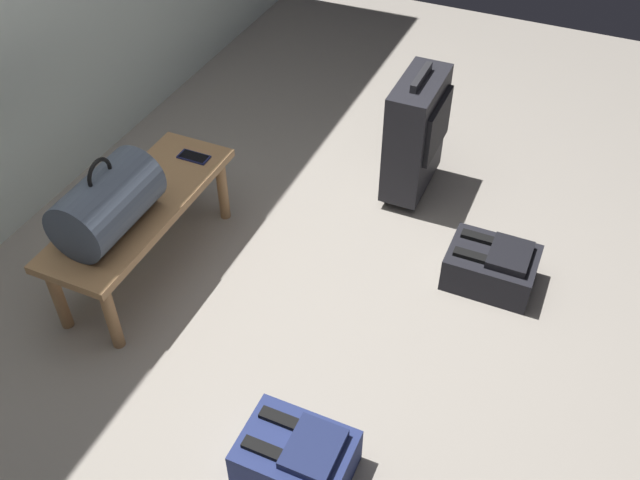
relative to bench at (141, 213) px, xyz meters
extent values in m
plane|color=gray|center=(-0.10, -0.81, -0.32)|extent=(6.60, 6.60, 0.00)
cube|color=#A87A4C|center=(0.00, 0.00, 0.04)|extent=(1.00, 0.36, 0.04)
cylinder|color=#A87A4C|center=(-0.44, -0.13, -0.15)|extent=(0.05, 0.05, 0.34)
cylinder|color=#A87A4C|center=(0.44, -0.13, -0.15)|extent=(0.05, 0.05, 0.34)
cylinder|color=#A87A4C|center=(-0.44, 0.13, -0.15)|extent=(0.05, 0.05, 0.34)
cylinder|color=#A87A4C|center=(0.44, 0.13, -0.15)|extent=(0.05, 0.05, 0.34)
cylinder|color=#475160|center=(-0.18, 0.00, 0.19)|extent=(0.44, 0.26, 0.26)
torus|color=black|center=(-0.18, 0.00, 0.33)|extent=(0.14, 0.02, 0.14)
cube|color=#191E4C|center=(0.37, -0.04, 0.06)|extent=(0.07, 0.14, 0.01)
cube|color=black|center=(0.37, -0.04, 0.07)|extent=(0.06, 0.13, 0.00)
cube|color=black|center=(1.01, -0.89, 0.02)|extent=(0.43, 0.19, 0.57)
cube|color=black|center=(1.01, -1.00, 0.09)|extent=(0.35, 0.02, 0.26)
cube|color=#262628|center=(1.01, -0.89, 0.33)|extent=(0.24, 0.03, 0.04)
cylinder|color=black|center=(0.86, -0.82, -0.29)|extent=(0.02, 0.05, 0.05)
cylinder|color=black|center=(1.16, -0.82, -0.29)|extent=(0.02, 0.05, 0.05)
cube|color=black|center=(0.52, -1.42, -0.23)|extent=(0.28, 0.38, 0.17)
cube|color=black|center=(0.52, -1.49, -0.13)|extent=(0.21, 0.17, 0.04)
cube|color=black|center=(0.46, -1.36, -0.14)|extent=(0.04, 0.19, 0.02)
cube|color=black|center=(0.59, -1.36, -0.14)|extent=(0.04, 0.19, 0.02)
cube|color=navy|center=(-0.66, -1.03, -0.23)|extent=(0.28, 0.38, 0.17)
cube|color=#182045|center=(-0.66, -1.10, -0.13)|extent=(0.21, 0.17, 0.04)
cube|color=black|center=(-0.72, -0.97, -0.14)|extent=(0.04, 0.19, 0.02)
cube|color=black|center=(-0.59, -0.97, -0.14)|extent=(0.04, 0.19, 0.02)
camera|label=1|loc=(-1.78, -1.62, 1.95)|focal=39.54mm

